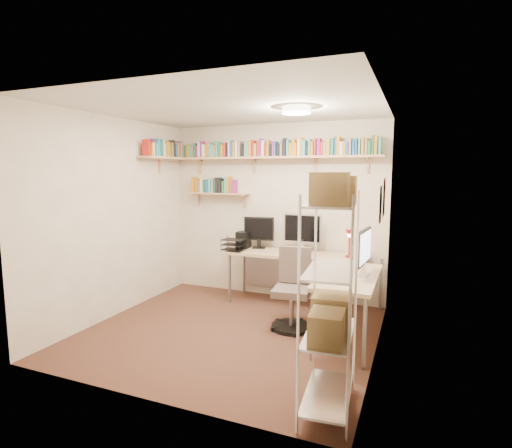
% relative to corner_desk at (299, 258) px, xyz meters
% --- Properties ---
extents(ground, '(3.20, 3.20, 0.00)m').
position_rel_corner_desk_xyz_m(ground, '(-0.54, -0.94, -0.72)').
color(ground, '#43281C').
rests_on(ground, ground).
extents(room_shell, '(3.24, 3.04, 2.52)m').
position_rel_corner_desk_xyz_m(room_shell, '(-0.54, -0.94, 0.83)').
color(room_shell, beige).
rests_on(room_shell, ground).
extents(wall_shelves, '(3.12, 1.09, 0.80)m').
position_rel_corner_desk_xyz_m(wall_shelves, '(-0.95, 0.35, 1.31)').
color(wall_shelves, tan).
rests_on(wall_shelves, ground).
extents(corner_desk, '(2.16, 1.85, 1.26)m').
position_rel_corner_desk_xyz_m(corner_desk, '(0.00, 0.00, 0.00)').
color(corner_desk, '#D1B588').
rests_on(corner_desk, ground).
extents(office_chair, '(0.49, 0.50, 0.94)m').
position_rel_corner_desk_xyz_m(office_chair, '(0.08, -0.55, -0.32)').
color(office_chair, black).
rests_on(office_chair, ground).
extents(wire_rack, '(0.42, 0.75, 1.82)m').
position_rel_corner_desk_xyz_m(wire_rack, '(0.82, -2.03, 0.38)').
color(wire_rack, silver).
rests_on(wire_rack, ground).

